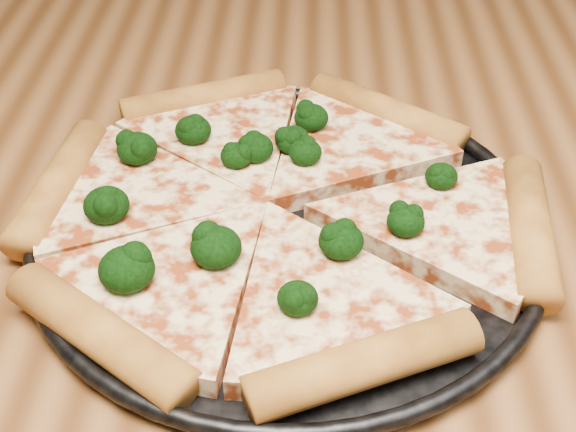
{
  "coord_description": "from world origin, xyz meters",
  "views": [
    {
      "loc": [
        -0.08,
        -0.36,
        1.09
      ],
      "look_at": [
        -0.09,
        0.04,
        0.77
      ],
      "focal_mm": 48.65,
      "sensor_mm": 36.0,
      "label": 1
    }
  ],
  "objects": [
    {
      "name": "dining_table",
      "position": [
        0.0,
        0.0,
        0.66
      ],
      "size": [
        1.2,
        0.9,
        0.75
      ],
      "color": "brown",
      "rests_on": "ground"
    },
    {
      "name": "pizza_pan",
      "position": [
        -0.09,
        0.04,
        0.76
      ],
      "size": [
        0.34,
        0.34,
        0.02
      ],
      "color": "black",
      "rests_on": "dining_table"
    },
    {
      "name": "pizza",
      "position": [
        -0.1,
        0.05,
        0.77
      ],
      "size": [
        0.36,
        0.35,
        0.03
      ],
      "rotation": [
        0.0,
        0.0,
        0.41
      ],
      "color": "#FFD89C",
      "rests_on": "pizza_pan"
    },
    {
      "name": "broccoli_florets",
      "position": [
        -0.12,
        0.05,
        0.78
      ],
      "size": [
        0.25,
        0.21,
        0.03
      ],
      "color": "black",
      "rests_on": "pizza"
    }
  ]
}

